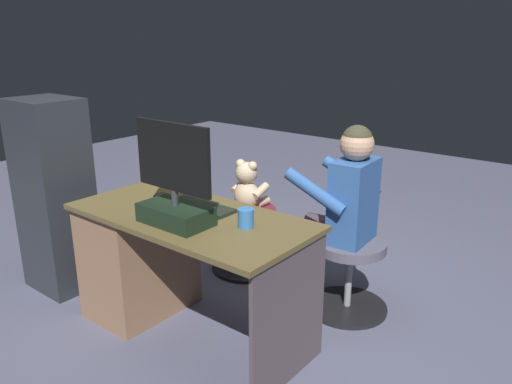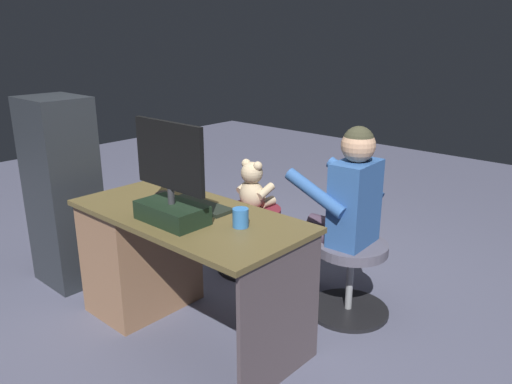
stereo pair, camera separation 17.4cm
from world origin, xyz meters
name	(u,v)px [view 2 (the right image)]	position (x,y,z in m)	size (l,w,h in m)	color
ground_plane	(240,304)	(0.00, 0.00, 0.00)	(10.00, 10.00, 0.00)	#51536A
desk	(152,252)	(0.36, 0.41, 0.40)	(1.39, 0.67, 0.74)	brown
monitor	(171,192)	(-0.04, 0.55, 0.91)	(0.50, 0.22, 0.53)	black
keyboard	(200,205)	(0.02, 0.30, 0.75)	(0.42, 0.14, 0.02)	black
computer_mouse	(162,194)	(0.33, 0.32, 0.76)	(0.06, 0.10, 0.04)	#2F2B26
cup	(241,218)	(-0.36, 0.36, 0.79)	(0.08, 0.08, 0.10)	#3372BF
tv_remote	(164,207)	(0.15, 0.45, 0.75)	(0.04, 0.15, 0.02)	black
office_chair_teddy	(252,234)	(0.30, -0.44, 0.27)	(0.53, 0.53, 0.47)	black
teddy_bear	(253,187)	(0.30, -0.46, 0.63)	(0.25, 0.25, 0.36)	#C7AE88
visitor_chair	(350,271)	(-0.57, -0.39, 0.29)	(0.51, 0.51, 0.47)	black
person	(343,203)	(-0.49, -0.40, 0.71)	(0.54, 0.49, 1.19)	#2F5899
equipment_rack	(63,193)	(1.14, 0.54, 0.65)	(0.44, 0.36, 1.30)	#272B31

